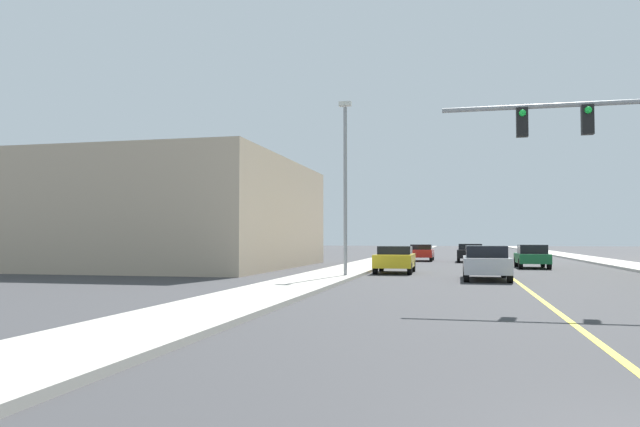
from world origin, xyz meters
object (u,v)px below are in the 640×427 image
object	(u,v)px
car_silver	(486,262)
car_yellow	(395,259)
car_red	(421,252)
street_lamp	(345,179)
car_black	(470,252)
car_green	(532,256)

from	to	relation	value
car_silver	car_yellow	size ratio (longest dim) A/B	1.17
car_red	car_silver	bearing A→B (deg)	101.02
street_lamp	car_black	world-z (taller)	street_lamp
car_red	car_yellow	xyz separation A→B (m)	(-0.33, -17.08, 0.04)
car_silver	car_red	xyz separation A→B (m)	(-4.08, 21.34, -0.07)
car_red	car_green	distance (m)	12.53
street_lamp	car_red	xyz separation A→B (m)	(2.06, 21.88, -3.82)
car_red	car_black	bearing A→B (deg)	161.61
car_black	car_green	bearing A→B (deg)	-69.10
car_yellow	car_green	size ratio (longest dim) A/B	1.01
car_red	car_black	distance (m)	3.97
car_yellow	car_green	bearing A→B (deg)	-138.60
street_lamp	car_yellow	bearing A→B (deg)	70.16
street_lamp	car_red	world-z (taller)	street_lamp
car_black	street_lamp	bearing A→B (deg)	-106.07
car_black	car_green	xyz separation A→B (m)	(3.47, -8.96, 0.01)
car_silver	car_yellow	xyz separation A→B (m)	(-4.41, 4.26, -0.03)
car_silver	car_red	world-z (taller)	car_silver
car_black	car_green	world-z (taller)	car_green
car_silver	car_black	distance (m)	20.08
car_silver	car_red	distance (m)	21.73
car_silver	car_green	bearing A→B (deg)	74.02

